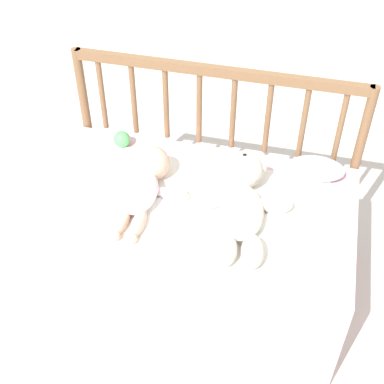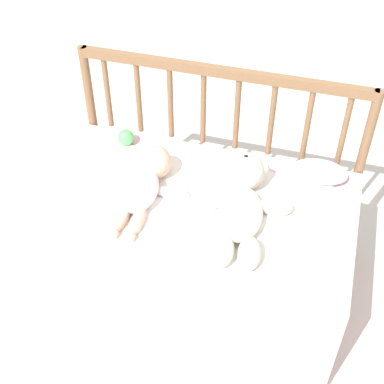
{
  "view_description": "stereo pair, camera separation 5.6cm",
  "coord_description": "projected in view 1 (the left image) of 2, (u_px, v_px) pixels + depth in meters",
  "views": [
    {
      "loc": [
        0.34,
        -1.33,
        1.75
      ],
      "look_at": [
        0.0,
        -0.01,
        0.53
      ],
      "focal_mm": 50.0,
      "sensor_mm": 36.0,
      "label": 1
    },
    {
      "loc": [
        0.39,
        -1.31,
        1.75
      ],
      "look_at": [
        0.0,
        -0.01,
        0.53
      ],
      "focal_mm": 50.0,
      "sensor_mm": 36.0,
      "label": 2
    }
  ],
  "objects": [
    {
      "name": "blanket",
      "position": [
        194.0,
        209.0,
        1.84
      ],
      "size": [
        0.9,
        0.55,
        0.01
      ],
      "color": "white",
      "rests_on": "crib_mattress"
    },
    {
      "name": "ground_plane",
      "position": [
        193.0,
        285.0,
        2.19
      ],
      "size": [
        12.0,
        12.0,
        0.0
      ],
      "primitive_type": "plane",
      "color": "silver"
    },
    {
      "name": "crib_mattress",
      "position": [
        193.0,
        247.0,
        2.03
      ],
      "size": [
        1.13,
        0.66,
        0.47
      ],
      "color": "#EDB7C6",
      "rests_on": "ground_plane"
    },
    {
      "name": "teddy_bear",
      "position": [
        242.0,
        199.0,
        1.81
      ],
      "size": [
        0.36,
        0.49,
        0.14
      ],
      "color": "silver",
      "rests_on": "crib_mattress"
    },
    {
      "name": "small_pillow",
      "position": [
        317.0,
        168.0,
        1.96
      ],
      "size": [
        0.2,
        0.13,
        0.06
      ],
      "color": "silver",
      "rests_on": "crib_mattress"
    },
    {
      "name": "crib_rail",
      "position": [
        216.0,
        123.0,
        2.06
      ],
      "size": [
        1.13,
        0.04,
        0.81
      ],
      "color": "brown",
      "rests_on": "ground_plane"
    },
    {
      "name": "toy_ball",
      "position": [
        122.0,
        139.0,
        2.09
      ],
      "size": [
        0.07,
        0.07,
        0.07
      ],
      "color": "#59BF66",
      "rests_on": "crib_mattress"
    },
    {
      "name": "baby",
      "position": [
        144.0,
        185.0,
        1.87
      ],
      "size": [
        0.33,
        0.42,
        0.13
      ],
      "color": "white",
      "rests_on": "crib_mattress"
    }
  ]
}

